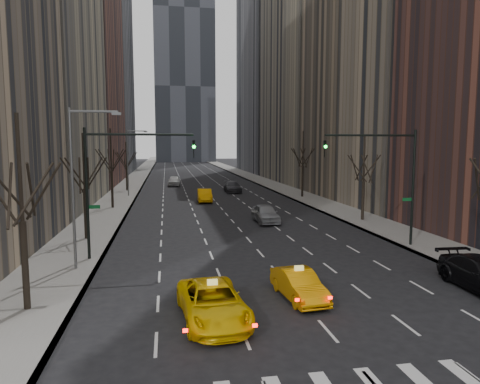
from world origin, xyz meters
name	(u,v)px	position (x,y,z in m)	size (l,w,h in m)	color
ground	(328,331)	(0.00, 0.00, 0.00)	(400.00, 400.00, 0.00)	black
sidewalk_left	(134,181)	(-12.25, 70.00, 0.07)	(4.50, 320.00, 0.15)	slate
sidewalk_right	(257,179)	(12.25, 70.00, 0.07)	(4.50, 320.00, 0.15)	slate
bld_left_far	(75,59)	(-21.50, 66.00, 22.00)	(14.00, 28.00, 44.00)	brown
bld_left_deep	(99,50)	(-21.50, 96.00, 30.00)	(14.00, 30.00, 60.00)	slate
bld_right_far	(313,48)	(21.50, 64.00, 25.00)	(14.00, 28.00, 50.00)	tan
bld_right_deep	(273,59)	(21.50, 95.00, 29.00)	(14.00, 30.00, 58.00)	slate
tower_far	(183,16)	(2.00, 170.00, 60.00)	(24.00, 24.00, 120.00)	black
tree_lw_a	(23,223)	(-12.00, 4.00, 3.88)	(3.36, 3.50, 8.28)	black
tree_lw_b	(85,191)	(-12.00, 18.00, 3.72)	(3.36, 3.50, 7.82)	black
tree_lw_c	(112,173)	(-12.00, 34.00, 4.04)	(3.36, 3.50, 8.74)	black
tree_lw_d	(126,168)	(-12.00, 52.00, 3.56)	(3.36, 3.50, 7.36)	black
tree_rw_b	(364,182)	(12.00, 22.00, 3.72)	(3.36, 3.50, 7.82)	black
tree_rw_c	(303,168)	(12.00, 40.00, 4.04)	(3.36, 3.50, 8.74)	black
traffic_mast_left	(115,172)	(-9.11, 12.00, 5.49)	(6.69, 0.39, 8.00)	black
traffic_mast_right	(391,169)	(9.11, 12.00, 5.49)	(6.69, 0.39, 8.00)	black
streetlight_near	(79,172)	(-10.84, 10.00, 5.62)	(2.83, 0.22, 9.00)	slate
streetlight_far	(130,156)	(-10.84, 45.00, 5.62)	(2.83, 0.22, 9.00)	slate
taxi_suv	(213,303)	(-4.25, 1.76, 0.75)	(2.47, 5.36, 1.49)	yellow
taxi_sedan	(299,285)	(-0.06, 3.52, 0.68)	(1.43, 4.11, 1.35)	orange
silver_sedan_ahead	(265,213)	(2.90, 22.92, 0.83)	(1.97, 4.89, 1.67)	gray
far_taxi	(205,195)	(-1.37, 38.01, 0.80)	(1.70, 4.87, 1.60)	#FFA405
far_suv_grey	(233,187)	(3.71, 47.88, 0.80)	(2.25, 5.52, 1.60)	#313136
far_car_white	(174,181)	(-4.72, 59.64, 0.86)	(2.03, 5.04, 1.72)	silver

